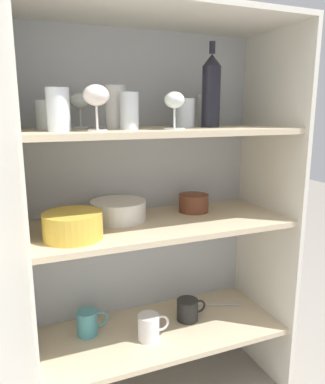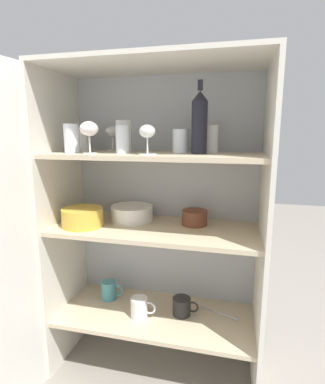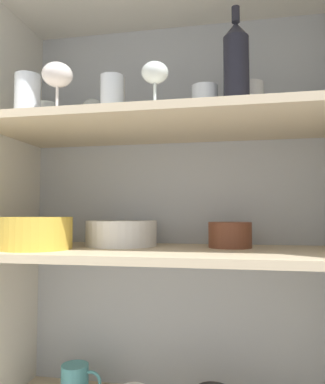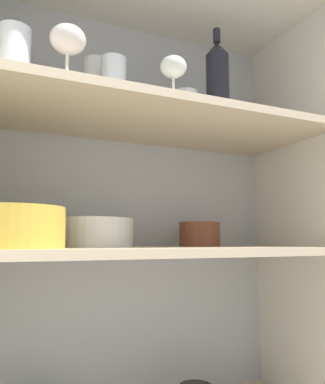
{
  "view_description": "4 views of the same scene",
  "coord_description": "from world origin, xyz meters",
  "px_view_note": "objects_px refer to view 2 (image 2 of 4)",
  "views": [
    {
      "loc": [
        -0.49,
        -1.02,
        1.11
      ],
      "look_at": [
        -0.0,
        0.18,
        0.83
      ],
      "focal_mm": 35.0,
      "sensor_mm": 36.0,
      "label": 1
    },
    {
      "loc": [
        0.34,
        -1.07,
        1.14
      ],
      "look_at": [
        0.03,
        0.2,
        0.88
      ],
      "focal_mm": 28.0,
      "sensor_mm": 36.0,
      "label": 2
    },
    {
      "loc": [
        0.18,
        -0.77,
        0.81
      ],
      "look_at": [
        -0.01,
        0.21,
        0.87
      ],
      "focal_mm": 35.0,
      "sensor_mm": 36.0,
      "label": 3
    },
    {
      "loc": [
        -0.36,
        -0.68,
        0.73
      ],
      "look_at": [
        0.04,
        0.24,
        0.86
      ],
      "focal_mm": 35.0,
      "sensor_mm": 36.0,
      "label": 4
    }
  ],
  "objects_px": {
    "plate_stack_white": "(132,213)",
    "coffee_mug_primary": "(109,290)",
    "wine_bottle": "(199,122)",
    "mixing_bowl_large": "(83,217)",
    "serving_bowl_small": "(195,217)"
  },
  "relations": [
    {
      "from": "wine_bottle",
      "to": "coffee_mug_primary",
      "type": "bearing_deg",
      "value": 170.77
    },
    {
      "from": "wine_bottle",
      "to": "coffee_mug_primary",
      "type": "xyz_separation_m",
      "value": [
        -0.46,
        0.07,
        -0.85
      ]
    },
    {
      "from": "serving_bowl_small",
      "to": "mixing_bowl_large",
      "type": "bearing_deg",
      "value": -164.1
    },
    {
      "from": "wine_bottle",
      "to": "plate_stack_white",
      "type": "height_order",
      "value": "wine_bottle"
    },
    {
      "from": "wine_bottle",
      "to": "coffee_mug_primary",
      "type": "distance_m",
      "value": 0.97
    },
    {
      "from": "plate_stack_white",
      "to": "wine_bottle",
      "type": "bearing_deg",
      "value": -13.76
    },
    {
      "from": "serving_bowl_small",
      "to": "wine_bottle",
      "type": "bearing_deg",
      "value": -74.67
    },
    {
      "from": "wine_bottle",
      "to": "serving_bowl_small",
      "type": "relative_size",
      "value": 2.49
    },
    {
      "from": "plate_stack_white",
      "to": "coffee_mug_primary",
      "type": "bearing_deg",
      "value": -177.49
    },
    {
      "from": "plate_stack_white",
      "to": "mixing_bowl_large",
      "type": "distance_m",
      "value": 0.24
    },
    {
      "from": "wine_bottle",
      "to": "serving_bowl_small",
      "type": "height_order",
      "value": "wine_bottle"
    },
    {
      "from": "wine_bottle",
      "to": "plate_stack_white",
      "type": "distance_m",
      "value": 0.55
    },
    {
      "from": "wine_bottle",
      "to": "mixing_bowl_large",
      "type": "xyz_separation_m",
      "value": [
        -0.52,
        -0.06,
        -0.42
      ]
    },
    {
      "from": "plate_stack_white",
      "to": "serving_bowl_small",
      "type": "height_order",
      "value": "plate_stack_white"
    },
    {
      "from": "mixing_bowl_large",
      "to": "coffee_mug_primary",
      "type": "height_order",
      "value": "mixing_bowl_large"
    }
  ]
}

